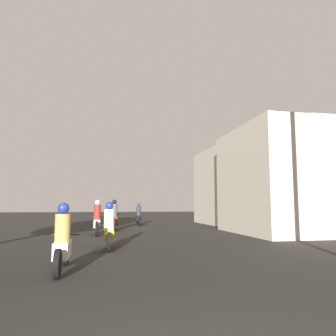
% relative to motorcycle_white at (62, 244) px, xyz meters
% --- Properties ---
extents(motorcycle_white, '(0.60, 1.96, 1.44)m').
position_rel_motorcycle_white_xyz_m(motorcycle_white, '(0.00, 0.00, 0.00)').
color(motorcycle_white, black).
rests_on(motorcycle_white, ground_plane).
extents(motorcycle_yellow, '(0.60, 1.88, 1.48)m').
position_rel_motorcycle_white_xyz_m(motorcycle_yellow, '(1.00, 3.29, 0.01)').
color(motorcycle_yellow, black).
rests_on(motorcycle_yellow, ground_plane).
extents(motorcycle_silver, '(0.60, 2.06, 1.61)m').
position_rel_motorcycle_white_xyz_m(motorcycle_silver, '(0.52, 8.34, 0.07)').
color(motorcycle_silver, black).
rests_on(motorcycle_silver, ground_plane).
extents(motorcycle_red, '(0.60, 1.97, 1.65)m').
position_rel_motorcycle_white_xyz_m(motorcycle_red, '(1.37, 10.76, 0.07)').
color(motorcycle_red, black).
rests_on(motorcycle_red, ground_plane).
extents(motorcycle_black, '(0.60, 2.02, 1.48)m').
position_rel_motorcycle_white_xyz_m(motorcycle_black, '(3.12, 14.99, 0.02)').
color(motorcycle_black, black).
rests_on(motorcycle_black, ground_plane).
extents(building_right_near, '(4.37, 6.13, 5.11)m').
position_rel_motorcycle_white_xyz_m(building_right_near, '(9.32, 7.43, 1.98)').
color(building_right_near, beige).
rests_on(building_right_near, ground_plane).
extents(building_right_far, '(4.75, 6.51, 5.26)m').
position_rel_motorcycle_white_xyz_m(building_right_far, '(10.23, 14.84, 2.05)').
color(building_right_far, beige).
rests_on(building_right_far, ground_plane).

